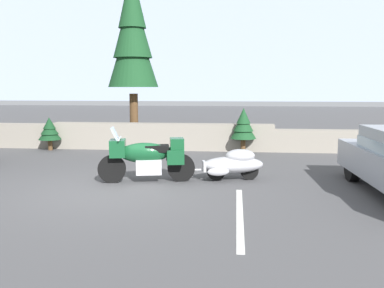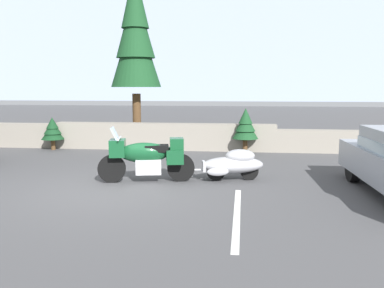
# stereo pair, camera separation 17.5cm
# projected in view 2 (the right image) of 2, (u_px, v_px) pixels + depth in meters

# --- Properties ---
(ground_plane) EXTENTS (80.00, 80.00, 0.00)m
(ground_plane) POSITION_uv_depth(u_px,v_px,m) (114.00, 190.00, 9.25)
(ground_plane) COLOR #4C4C4F
(stone_guard_wall) EXTENTS (24.00, 0.58, 0.96)m
(stone_guard_wall) POSITION_uv_depth(u_px,v_px,m) (160.00, 137.00, 15.13)
(stone_guard_wall) COLOR gray
(stone_guard_wall) RESTS_ON ground
(distant_ridgeline) EXTENTS (240.00, 80.00, 16.00)m
(distant_ridgeline) POSITION_uv_depth(u_px,v_px,m) (232.00, 63.00, 102.53)
(distant_ridgeline) COLOR #99A8BF
(distant_ridgeline) RESTS_ON ground
(touring_motorcycle) EXTENTS (2.29, 1.02, 1.33)m
(touring_motorcycle) POSITION_uv_depth(u_px,v_px,m) (146.00, 156.00, 9.96)
(touring_motorcycle) COLOR black
(touring_motorcycle) RESTS_ON ground
(car_shaped_trailer) EXTENTS (2.23, 1.00, 0.76)m
(car_shaped_trailer) POSITION_uv_depth(u_px,v_px,m) (233.00, 164.00, 10.15)
(car_shaped_trailer) COLOR black
(car_shaped_trailer) RESTS_ON ground
(pine_tree_tall) EXTENTS (1.98, 1.98, 6.89)m
(pine_tree_tall) POSITION_uv_depth(u_px,v_px,m) (135.00, 34.00, 16.34)
(pine_tree_tall) COLOR brown
(pine_tree_tall) RESTS_ON ground
(pine_sapling_near) EXTENTS (0.80, 0.80, 1.18)m
(pine_sapling_near) POSITION_uv_depth(u_px,v_px,m) (53.00, 130.00, 15.01)
(pine_sapling_near) COLOR brown
(pine_sapling_near) RESTS_ON ground
(pine_sapling_farther) EXTENTS (0.88, 0.88, 1.55)m
(pine_sapling_farther) POSITION_uv_depth(u_px,v_px,m) (245.00, 125.00, 14.22)
(pine_sapling_farther) COLOR brown
(pine_sapling_farther) RESTS_ON ground
(parking_stripe_marker) EXTENTS (0.12, 3.60, 0.01)m
(parking_stripe_marker) POSITION_uv_depth(u_px,v_px,m) (237.00, 215.00, 7.44)
(parking_stripe_marker) COLOR silver
(parking_stripe_marker) RESTS_ON ground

